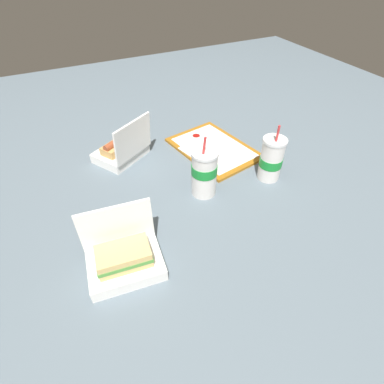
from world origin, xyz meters
TOP-DOWN VIEW (x-y plane):
  - ground_plane at (0.00, 0.00)m, footprint 3.20×3.20m
  - food_tray at (-0.27, 0.22)m, footprint 0.41×0.32m
  - ketchup_cup at (-0.35, 0.18)m, footprint 0.04×0.04m
  - napkin_stack at (-0.29, 0.14)m, footprint 0.12×0.12m
  - plastic_fork at (-0.31, 0.26)m, footprint 0.10×0.07m
  - clamshell_hotdog_left at (-0.38, -0.14)m, footprint 0.24×0.25m
  - clamshell_sandwich_corner at (0.15, -0.29)m, footprint 0.17×0.22m
  - soda_cup_center at (-0.04, 0.05)m, footprint 0.09×0.09m
  - soda_cup_back at (-0.01, 0.32)m, footprint 0.09×0.09m

SIDE VIEW (x-z plane):
  - ground_plane at x=0.00m, z-range 0.00..0.00m
  - food_tray at x=-0.27m, z-range 0.00..0.01m
  - napkin_stack at x=-0.29m, z-range 0.01..0.02m
  - plastic_fork at x=-0.31m, z-range 0.01..0.02m
  - ketchup_cup at x=-0.35m, z-range 0.01..0.04m
  - clamshell_hotdog_left at x=-0.38m, z-range -0.05..0.14m
  - clamshell_sandwich_corner at x=0.15m, z-range -0.04..0.13m
  - soda_cup_back at x=-0.01m, z-range -0.03..0.20m
  - soda_cup_center at x=-0.04m, z-range -0.03..0.21m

